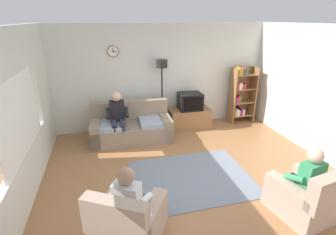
% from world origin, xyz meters
% --- Properties ---
extents(ground_plane, '(12.00, 12.00, 0.00)m').
position_xyz_m(ground_plane, '(0.00, 0.00, 0.00)').
color(ground_plane, '#9E6B42').
extents(back_wall_assembly, '(6.20, 0.17, 2.70)m').
position_xyz_m(back_wall_assembly, '(-0.00, 2.66, 1.35)').
color(back_wall_assembly, silver).
rests_on(back_wall_assembly, ground_plane).
extents(left_wall_assembly, '(0.12, 5.80, 2.70)m').
position_xyz_m(left_wall_assembly, '(-2.86, 0.03, 1.34)').
color(left_wall_assembly, silver).
rests_on(left_wall_assembly, ground_plane).
extents(right_wall, '(0.12, 5.80, 2.70)m').
position_xyz_m(right_wall, '(2.86, 0.00, 1.35)').
color(right_wall, silver).
rests_on(right_wall, ground_plane).
extents(couch, '(1.93, 0.94, 0.90)m').
position_xyz_m(couch, '(-0.97, 1.87, 0.31)').
color(couch, gray).
rests_on(couch, ground_plane).
extents(tv_stand, '(1.10, 0.56, 0.52)m').
position_xyz_m(tv_stand, '(0.65, 2.25, 0.26)').
color(tv_stand, olive).
rests_on(tv_stand, ground_plane).
extents(tv, '(0.60, 0.49, 0.44)m').
position_xyz_m(tv, '(0.65, 2.23, 0.74)').
color(tv, black).
rests_on(tv, tv_stand).
extents(bookshelf, '(0.68, 0.36, 1.58)m').
position_xyz_m(bookshelf, '(2.19, 2.32, 0.81)').
color(bookshelf, olive).
rests_on(bookshelf, ground_plane).
extents(floor_lamp, '(0.28, 0.28, 1.85)m').
position_xyz_m(floor_lamp, '(-0.08, 2.35, 1.45)').
color(floor_lamp, black).
rests_on(floor_lamp, ground_plane).
extents(armchair_near_window, '(1.14, 1.16, 0.90)m').
position_xyz_m(armchair_near_window, '(-1.36, -1.17, 0.29)').
color(armchair_near_window, tan).
rests_on(armchair_near_window, ground_plane).
extents(armchair_near_bookshelf, '(0.94, 1.00, 0.90)m').
position_xyz_m(armchair_near_bookshelf, '(1.26, -1.34, 0.29)').
color(armchair_near_bookshelf, tan).
rests_on(armchair_near_bookshelf, ground_plane).
extents(area_rug, '(2.20, 1.70, 0.01)m').
position_xyz_m(area_rug, '(-0.09, -0.05, 0.01)').
color(area_rug, slate).
rests_on(area_rug, ground_plane).
extents(person_on_couch, '(0.52, 0.54, 1.24)m').
position_xyz_m(person_on_couch, '(-1.28, 1.76, 0.70)').
color(person_on_couch, black).
rests_on(person_on_couch, ground_plane).
extents(person_in_left_armchair, '(0.61, 0.63, 1.12)m').
position_xyz_m(person_in_left_armchair, '(-1.31, -1.09, 0.60)').
color(person_in_left_armchair, silver).
rests_on(person_in_left_armchair, ground_plane).
extents(person_in_right_armchair, '(0.56, 0.58, 1.12)m').
position_xyz_m(person_in_right_armchair, '(1.25, -1.25, 0.60)').
color(person_in_right_armchair, '#338C59').
rests_on(person_in_right_armchair, ground_plane).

